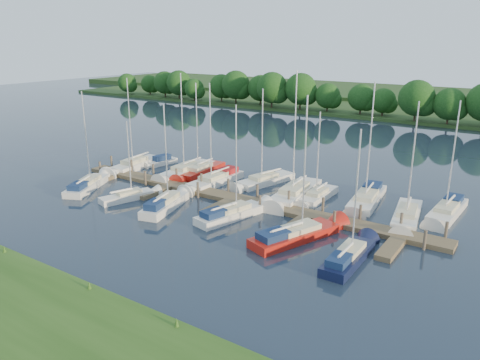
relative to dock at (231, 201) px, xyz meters
The scene contains 23 objects.
ground 7.31m from the dock, 90.00° to the right, with size 260.00×260.00×0.00m, color #192132.
dock is the anchor object (origin of this frame).
mooring_pilings 1.19m from the dock, 90.00° to the left, with size 38.24×2.84×2.00m.
far_shore 67.69m from the dock, 90.00° to the left, with size 180.00×30.00×0.60m, color #224018.
distant_hill 92.69m from the dock, 90.00° to the left, with size 220.00×40.00×1.40m, color #314B21.
treeline 55.13m from the dock, 84.58° to the left, with size 146.37×9.91×8.26m.
sailboat_n_0 17.13m from the dock, 167.99° to the left, with size 2.88×8.85×11.31m.
motorboat 16.63m from the dock, 156.43° to the left, with size 2.01×4.66×1.50m.
sailboat_n_2 11.11m from the dock, 153.21° to the left, with size 2.63×9.47×12.02m.
sailboat_n_3 10.29m from the dock, 145.60° to the left, with size 2.47×8.60×10.98m.
sailboat_n_4 6.12m from the dock, 142.23° to the left, with size 2.42×8.86×11.33m.
sailboat_n_5 6.78m from the dock, 93.82° to the left, with size 3.76×8.43×10.68m.
sailboat_n_6 6.35m from the dock, 46.52° to the left, with size 3.16×10.23×12.89m.
sailboat_n_7 8.45m from the dock, 38.98° to the left, with size 1.68×7.01×9.07m.
sailboat_n_8 12.97m from the dock, 32.82° to the left, with size 3.18×9.55×11.93m.
sailboat_n_9 16.01m from the dock, 16.94° to the left, with size 3.12×8.55×10.80m.
sailboat_n_10 19.63m from the dock, 23.75° to the left, with size 2.39×8.44×10.67m.
sailboat_s_0 15.84m from the dock, 163.20° to the right, with size 4.75×8.06×10.48m.
sailboat_s_1 10.05m from the dock, 151.82° to the right, with size 3.06×6.23×8.03m.
sailboat_s_2 6.25m from the dock, 131.46° to the right, with size 3.41×7.79×10.08m.
sailboat_s_3 3.94m from the dock, 53.47° to the right, with size 3.55×8.12×10.34m.
sailboat_s_4 10.06m from the dock, 23.83° to the right, with size 4.79×9.17×11.68m.
sailboat_s_5 15.03m from the dock, 21.24° to the right, with size 1.88×7.67×9.86m.
Camera 1 is at (24.24, -27.61, 15.32)m, focal length 35.00 mm.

